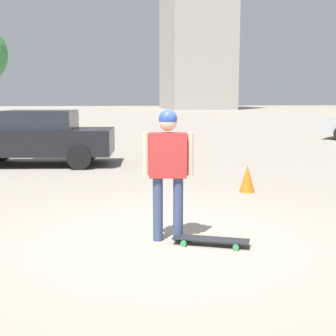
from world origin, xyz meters
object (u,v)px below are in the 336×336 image
object	(u,v)px
traffic_cone	(247,179)
car_parked_near	(38,137)
person	(168,161)
skateboard	(211,240)

from	to	relation	value
traffic_cone	car_parked_near	bearing A→B (deg)	-137.31
traffic_cone	person	bearing A→B (deg)	-37.07
skateboard	traffic_cone	world-z (taller)	traffic_cone
car_parked_near	traffic_cone	xyz separation A→B (m)	(4.71, 4.35, -0.51)
skateboard	traffic_cone	distance (m)	3.55
skateboard	car_parked_near	distance (m)	8.33
person	traffic_cone	xyz separation A→B (m)	(-2.83, 2.13, -0.78)
person	skateboard	distance (m)	1.13
person	skateboard	world-z (taller)	person
car_parked_near	traffic_cone	bearing A→B (deg)	141.37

